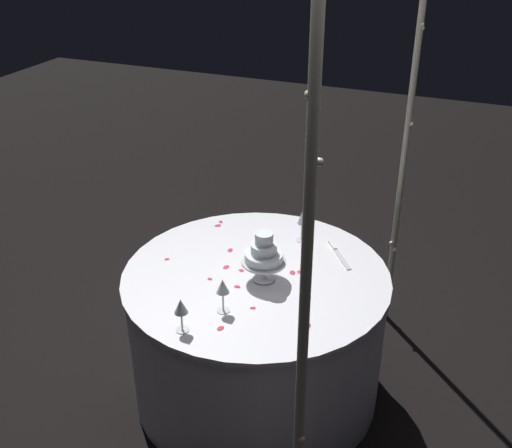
% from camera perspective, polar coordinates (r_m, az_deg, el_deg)
% --- Properties ---
extents(ground_plane, '(12.00, 12.00, 0.00)m').
position_cam_1_polar(ground_plane, '(3.58, -0.00, -14.71)').
color(ground_plane, black).
extents(decorative_arch, '(1.88, 0.06, 2.32)m').
position_cam_1_polar(decorative_arch, '(2.65, 10.86, 6.46)').
color(decorative_arch, '#B7B29E').
rests_on(decorative_arch, ground).
extents(main_table, '(1.35, 1.35, 0.75)m').
position_cam_1_polar(main_table, '(3.33, -0.00, -10.01)').
color(main_table, white).
rests_on(main_table, ground).
extents(tiered_cake, '(0.22, 0.22, 0.26)m').
position_cam_1_polar(tiered_cake, '(3.00, 0.73, -2.79)').
color(tiered_cake, silver).
rests_on(tiered_cake, main_table).
extents(wine_glass_0, '(0.06, 0.06, 0.17)m').
position_cam_1_polar(wine_glass_0, '(2.79, -3.09, -5.88)').
color(wine_glass_0, silver).
rests_on(wine_glass_0, main_table).
extents(wine_glass_1, '(0.06, 0.06, 0.18)m').
position_cam_1_polar(wine_glass_1, '(3.36, 4.27, 0.43)').
color(wine_glass_1, silver).
rests_on(wine_glass_1, main_table).
extents(wine_glass_2, '(0.06, 0.06, 0.16)m').
position_cam_1_polar(wine_glass_2, '(2.69, -6.93, -7.65)').
color(wine_glass_2, silver).
rests_on(wine_glass_2, main_table).
extents(cake_knife, '(0.25, 0.19, 0.01)m').
position_cam_1_polar(cake_knife, '(3.31, 7.55, -2.67)').
color(cake_knife, silver).
rests_on(cake_knife, main_table).
extents(rose_petal_0, '(0.04, 0.03, 0.00)m').
position_cam_1_polar(rose_petal_0, '(3.18, -2.74, -3.94)').
color(rose_petal_0, '#E02D47').
rests_on(rose_petal_0, main_table).
extents(rose_petal_1, '(0.03, 0.03, 0.00)m').
position_cam_1_polar(rose_petal_1, '(2.88, -0.30, -7.73)').
color(rose_petal_1, '#E02D47').
rests_on(rose_petal_1, main_table).
extents(rose_petal_2, '(0.03, 0.03, 0.00)m').
position_cam_1_polar(rose_petal_2, '(3.27, -8.21, -3.21)').
color(rose_petal_2, '#E02D47').
rests_on(rose_petal_2, main_table).
extents(rose_petal_3, '(0.02, 0.03, 0.00)m').
position_cam_1_polar(rose_petal_3, '(3.02, -1.74, -5.78)').
color(rose_petal_3, '#E02D47').
rests_on(rose_petal_3, main_table).
extents(rose_petal_4, '(0.04, 0.04, 0.00)m').
position_cam_1_polar(rose_petal_4, '(2.76, -3.29, -9.55)').
color(rose_petal_4, '#E02D47').
rests_on(rose_petal_4, main_table).
extents(rose_petal_5, '(0.04, 0.03, 0.00)m').
position_cam_1_polar(rose_petal_5, '(2.78, 4.81, -9.27)').
color(rose_petal_5, '#E02D47').
rests_on(rose_petal_5, main_table).
extents(rose_petal_6, '(0.02, 0.03, 0.00)m').
position_cam_1_polar(rose_petal_6, '(3.08, -4.27, -5.06)').
color(rose_petal_6, '#E02D47').
rests_on(rose_petal_6, main_table).
extents(rose_petal_7, '(0.04, 0.03, 0.00)m').
position_cam_1_polar(rose_petal_7, '(3.32, -2.39, -2.41)').
color(rose_petal_7, '#E02D47').
rests_on(rose_petal_7, main_table).
extents(rose_petal_8, '(0.04, 0.04, 0.00)m').
position_cam_1_polar(rose_petal_8, '(3.60, -3.27, 0.22)').
color(rose_petal_8, '#E02D47').
rests_on(rose_petal_8, main_table).
extents(rose_petal_9, '(0.05, 0.04, 0.00)m').
position_cam_1_polar(rose_petal_9, '(3.13, 3.37, -4.47)').
color(rose_petal_9, '#E02D47').
rests_on(rose_petal_9, main_table).
extents(rose_petal_10, '(0.05, 0.05, 0.00)m').
position_cam_1_polar(rose_petal_10, '(3.56, -3.54, -0.13)').
color(rose_petal_10, '#E02D47').
rests_on(rose_petal_10, main_table).
extents(rose_petal_11, '(0.03, 0.04, 0.00)m').
position_cam_1_polar(rose_petal_11, '(3.14, -1.34, -4.27)').
color(rose_petal_11, '#E02D47').
rests_on(rose_petal_11, main_table).
extents(rose_petal_12, '(0.04, 0.04, 0.00)m').
position_cam_1_polar(rose_petal_12, '(3.13, 4.08, -4.45)').
color(rose_petal_12, '#E02D47').
rests_on(rose_petal_12, main_table).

